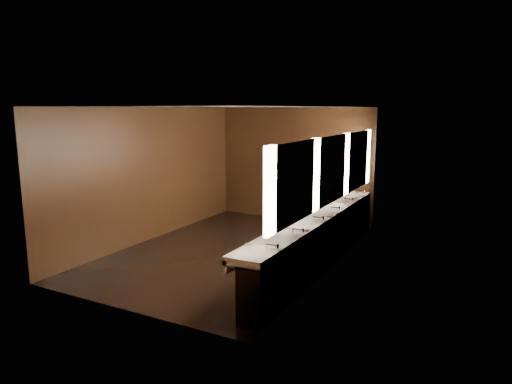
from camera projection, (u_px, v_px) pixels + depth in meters
floor at (233, 251)px, 8.99m from camera, size 6.00×6.00×0.00m
ceiling at (232, 107)px, 8.48m from camera, size 4.00×6.00×0.02m
wall_back at (294, 164)px, 11.35m from camera, size 4.00×0.02×2.80m
wall_front at (118, 212)px, 6.13m from camera, size 4.00×0.02×2.80m
wall_left at (151, 174)px, 9.65m from camera, size 0.02×6.00×2.80m
wall_right at (333, 190)px, 7.82m from camera, size 0.02×6.00×2.80m
sink_counter at (320, 239)px, 8.08m from camera, size 0.55×5.40×1.01m
mirror_band at (332, 169)px, 7.76m from camera, size 0.06×5.03×1.15m
person at (283, 219)px, 8.15m from camera, size 0.59×0.71×1.66m
trash_bin at (296, 258)px, 7.75m from camera, size 0.42×0.42×0.52m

